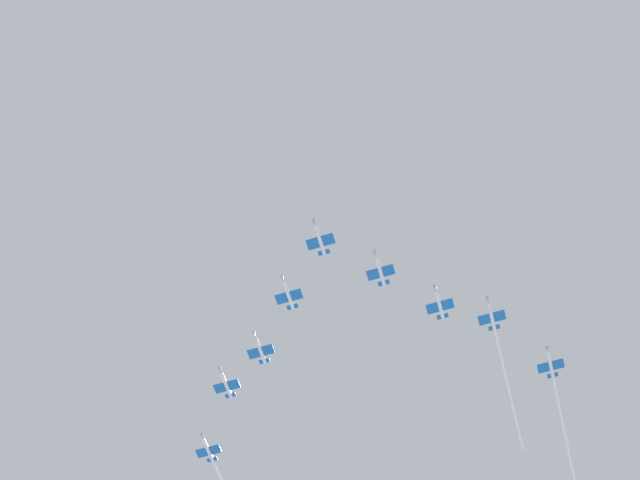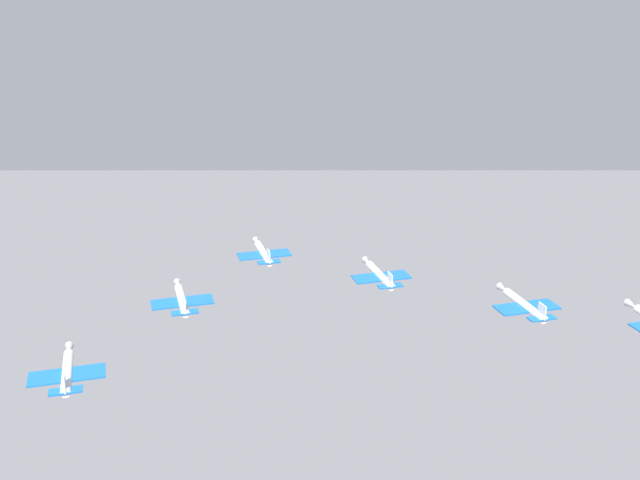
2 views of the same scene
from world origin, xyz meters
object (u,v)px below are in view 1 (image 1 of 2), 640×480
at_px(jet_starboard_inner, 288,294).
at_px(jet_center_rear, 502,361).
at_px(jet_port_outer, 439,304).
at_px(jet_starboard_trail, 559,405).
at_px(jet_port_trail, 226,384).
at_px(jet_starboard_outer, 260,350).
at_px(jet_lead, 320,239).
at_px(jet_port_inner, 380,270).

height_order(jet_starboard_inner, jet_center_rear, jet_starboard_inner).
xyz_separation_m(jet_port_outer, jet_center_rear, (-1.04, 29.63, 0.50)).
bearing_deg(jet_starboard_trail, jet_port_trail, 20.87).
bearing_deg(jet_starboard_outer, jet_port_outer, 180.00).
bearing_deg(jet_center_rear, jet_lead, 52.41).
distance_m(jet_starboard_outer, jet_starboard_trail, 99.58).
distance_m(jet_port_inner, jet_starboard_inner, 29.14).
relative_size(jet_lead, jet_starboard_outer, 1.00).
distance_m(jet_port_inner, jet_port_trail, 63.40).
xyz_separation_m(jet_port_inner, jet_port_trail, (-62.74, -9.10, 0.37)).
bearing_deg(jet_starboard_trail, jet_port_inner, 55.60).
height_order(jet_port_outer, jet_starboard_trail, jet_starboard_trail).
distance_m(jet_port_inner, jet_starboard_outer, 46.61).
distance_m(jet_center_rear, jet_port_trail, 89.06).
bearing_deg(jet_starboard_inner, jet_port_outer, -159.71).
bearing_deg(jet_port_inner, jet_starboard_outer, -20.29).
distance_m(jet_starboard_inner, jet_starboard_trail, 96.86).
distance_m(jet_port_outer, jet_center_rear, 29.66).
xyz_separation_m(jet_lead, jet_port_outer, (8.73, 41.60, -0.62)).
xyz_separation_m(jet_port_inner, jet_center_rear, (2.96, 51.02, 0.14)).
xyz_separation_m(jet_lead, jet_center_rear, (7.69, 71.23, -0.12)).
height_order(jet_port_inner, jet_starboard_inner, jet_starboard_inner).
relative_size(jet_port_inner, jet_port_trail, 1.00).
relative_size(jet_starboard_inner, jet_starboard_trail, 0.23).
relative_size(jet_port_inner, jet_port_outer, 1.00).
bearing_deg(jet_port_trail, jet_starboard_trail, -159.13).
bearing_deg(jet_port_outer, jet_port_trail, -6.88).
bearing_deg(jet_port_outer, jet_starboard_trail, -121.43).
relative_size(jet_starboard_inner, jet_starboard_outer, 1.00).
height_order(jet_lead, jet_port_trail, jet_port_trail).
xyz_separation_m(jet_port_trail, jet_starboard_trail, (66.73, 86.37, -0.26)).
bearing_deg(jet_starboard_outer, jet_starboard_inner, 132.04).
height_order(jet_starboard_inner, jet_starboard_trail, jet_starboard_inner).
bearing_deg(jet_lead, jet_port_trail, -42.27).
bearing_deg(jet_starboard_trail, jet_lead, 53.45).
height_order(jet_port_inner, jet_port_trail, jet_port_trail).
bearing_deg(jet_lead, jet_starboard_outer, -46.72).
bearing_deg(jet_starboard_inner, jet_starboard_trail, -138.77).
relative_size(jet_starboard_outer, jet_starboard_trail, 0.23).
bearing_deg(jet_port_trail, jet_port_inner, 156.82).
xyz_separation_m(jet_starboard_outer, jet_center_rear, (48.68, 60.03, -0.74)).
bearing_deg(jet_starboard_inner, jet_port_trail, -40.57).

